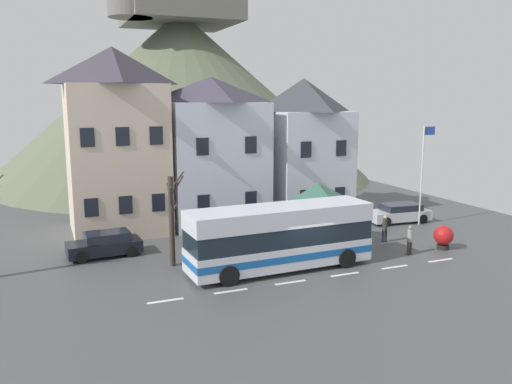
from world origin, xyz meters
The scene contains 16 objects.
ground_plane centered at (0.00, 0.00, -0.03)m, with size 40.00×60.00×0.07m.
townhouse_00 centered at (-7.54, 12.03, 5.89)m, with size 5.96×6.13×11.79m.
townhouse_01 centered at (-1.04, 12.23, 5.02)m, with size 6.52×6.52×10.04m.
townhouse_02 centered at (6.02, 12.11, 5.01)m, with size 5.55×6.28×10.03m.
hilltop_castle centered at (2.43, 33.93, 9.27)m, with size 40.74×40.74×27.08m.
transit_bus centered at (-1.14, 0.67, 1.65)m, with size 9.70×2.91×3.28m.
bus_shelter centered at (2.98, 4.26, 3.02)m, with size 3.60×3.60×3.68m.
parked_car_00 centered at (10.92, 6.82, 0.64)m, with size 4.52×2.23×1.30m.
parked_car_01 centered at (-9.12, 6.40, 0.66)m, with size 4.04×2.04×1.34m.
parked_car_02 centered at (3.30, 6.48, 0.65)m, with size 4.30×2.36×1.33m.
pedestrian_00 centered at (6.85, 2.85, 0.96)m, with size 0.32×0.29×1.67m.
pedestrian_01 centered at (6.62, 0.23, 0.96)m, with size 0.32×0.30×1.66m.
public_bench centered at (4.56, 6.63, 0.47)m, with size 1.46×0.48×0.87m.
flagpole centered at (11.84, 5.65, 3.95)m, with size 0.95×0.10×6.79m.
harbour_buoy centered at (9.12, 0.36, 0.77)m, with size 1.14×1.14×1.39m.
bare_tree_02 centered at (-6.05, 3.34, 2.55)m, with size 1.06×2.05×5.01m.
Camera 1 is at (-11.99, -22.51, 8.66)m, focal length 36.67 mm.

